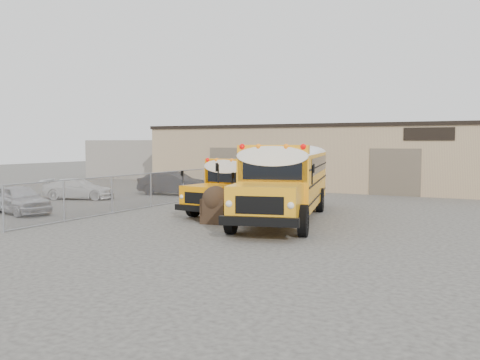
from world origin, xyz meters
The scene contains 10 objects.
ground centered at (0.00, 0.00, 0.00)m, with size 120.00×120.00×0.00m, color #3D3B38.
warehouse centered at (0.00, 19.99, 2.37)m, with size 30.20×10.20×4.67m.
chainlink_fence centered at (-6.00, 3.00, 0.90)m, with size 0.07×18.07×1.81m.
distant_building_left centered at (-22.00, 22.00, 1.80)m, with size 8.00×6.00×3.60m, color gray.
school_bus_left centered at (0.05, 10.04, 1.54)m, with size 3.31×9.29×2.66m.
school_bus_right centered at (0.05, 9.29, 1.92)m, with size 5.51×11.69×3.33m.
tarp_bundle centered at (-0.16, -0.28, 0.80)m, with size 1.18×1.15×1.57m.
car_silver centered at (-9.96, -1.98, 0.69)m, with size 1.62×4.02×1.37m, color silver.
car_white centered at (-12.27, 4.18, 0.61)m, with size 1.72×4.23×1.23m, color silver.
car_dark centered at (-8.73, 8.94, 0.75)m, with size 1.59×4.55×1.50m, color black.
Camera 1 is at (11.10, -19.38, 3.36)m, focal length 40.00 mm.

